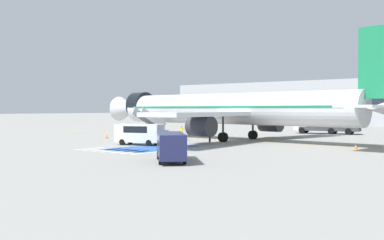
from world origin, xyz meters
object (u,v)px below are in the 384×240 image
(service_van_0, at_px, (139,133))
(traffic_cone_1, at_px, (179,138))
(airliner, at_px, (232,109))
(ground_crew_1, at_px, (181,132))
(traffic_cone_2, at_px, (107,136))
(ground_crew_0, at_px, (210,134))
(traffic_cone_0, at_px, (356,147))
(fuel_tanker, at_px, (328,122))
(service_van_1, at_px, (171,145))
(boarding_stairs_forward, at_px, (150,131))

(service_van_0, bearing_deg, traffic_cone_1, -8.63)
(airliner, height_order, ground_crew_1, airliner)
(service_van_0, relative_size, ground_crew_1, 2.95)
(airliner, relative_size, traffic_cone_2, 85.83)
(traffic_cone_1, height_order, traffic_cone_2, traffic_cone_2)
(ground_crew_0, xyz_separation_m, traffic_cone_1, (-5.21, 1.03, -0.70))
(traffic_cone_0, bearing_deg, airliner, 166.82)
(traffic_cone_0, distance_m, traffic_cone_2, 30.69)
(airliner, xyz_separation_m, traffic_cone_1, (-5.20, -3.79, -3.59))
(service_van_0, height_order, ground_crew_1, service_van_0)
(fuel_tanker, relative_size, ground_crew_0, 6.09)
(traffic_cone_0, xyz_separation_m, traffic_cone_1, (-21.08, -0.08, 0.00))
(service_van_1, bearing_deg, ground_crew_0, -107.21)
(boarding_stairs_forward, height_order, traffic_cone_1, boarding_stairs_forward)
(service_van_1, height_order, ground_crew_0, service_van_1)
(boarding_stairs_forward, bearing_deg, ground_crew_0, -1.89)
(traffic_cone_0, bearing_deg, ground_crew_1, -177.65)
(service_van_0, height_order, traffic_cone_1, service_van_0)
(service_van_0, height_order, traffic_cone_2, service_van_0)
(airliner, height_order, ground_crew_0, airliner)
(fuel_tanker, bearing_deg, ground_crew_1, 153.07)
(fuel_tanker, bearing_deg, traffic_cone_1, 150.71)
(service_van_0, relative_size, traffic_cone_2, 10.41)
(service_van_0, relative_size, traffic_cone_1, 11.40)
(fuel_tanker, bearing_deg, boarding_stairs_forward, 140.67)
(service_van_0, bearing_deg, ground_crew_1, -14.44)
(boarding_stairs_forward, height_order, traffic_cone_0, boarding_stairs_forward)
(traffic_cone_2, bearing_deg, airliner, 25.37)
(fuel_tanker, bearing_deg, ground_crew_0, 162.42)
(ground_crew_1, xyz_separation_m, traffic_cone_0, (20.20, 0.83, -0.81))
(boarding_stairs_forward, xyz_separation_m, traffic_cone_1, (5.14, -0.35, -0.76))
(service_van_1, bearing_deg, boarding_stairs_forward, -87.63)
(traffic_cone_1, distance_m, traffic_cone_2, 9.95)
(service_van_0, bearing_deg, airliner, -35.09)
(traffic_cone_0, bearing_deg, traffic_cone_1, -179.79)
(service_van_1, distance_m, ground_crew_0, 18.79)
(ground_crew_1, bearing_deg, fuel_tanker, 52.27)
(traffic_cone_0, height_order, traffic_cone_2, traffic_cone_2)
(fuel_tanker, xyz_separation_m, traffic_cone_0, (11.40, -24.19, -1.56))
(traffic_cone_0, bearing_deg, traffic_cone_2, -173.97)
(boarding_stairs_forward, height_order, ground_crew_0, boarding_stairs_forward)
(service_van_0, xyz_separation_m, service_van_1, (12.20, -9.66, -0.07))
(boarding_stairs_forward, bearing_deg, traffic_cone_0, 5.09)
(fuel_tanker, height_order, traffic_cone_1, fuel_tanker)
(boarding_stairs_forward, bearing_deg, fuel_tanker, 63.89)
(fuel_tanker, height_order, traffic_cone_2, fuel_tanker)
(service_van_1, relative_size, traffic_cone_0, 11.36)
(fuel_tanker, xyz_separation_m, traffic_cone_1, (-9.68, -24.27, -1.56))
(service_van_0, bearing_deg, fuel_tanker, -31.30)
(ground_crew_1, relative_size, traffic_cone_1, 3.87)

